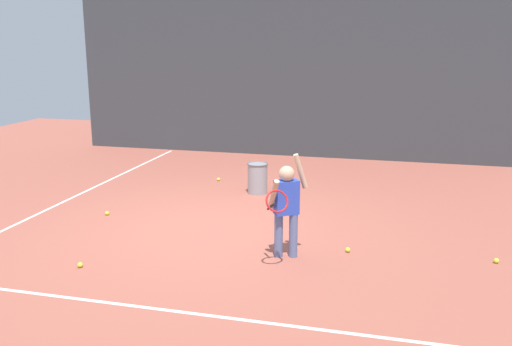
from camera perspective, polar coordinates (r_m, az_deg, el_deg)
ground_plane at (r=8.32m, az=-4.75°, el=-5.78°), size 20.00×20.00×0.00m
court_line_baseline at (r=6.18m, az=-12.66°, el=-13.13°), size 9.00×0.05×0.00m
court_line_sideline at (r=10.45m, az=-18.35°, el=-2.42°), size 0.05×9.00×0.00m
back_fence_windscreen at (r=13.37m, az=3.20°, el=10.15°), size 10.54×0.08×3.95m
fence_post_0 at (r=15.27m, az=-16.26°, el=10.33°), size 0.09×0.09×4.10m
fence_post_1 at (r=13.86m, az=-3.80°, el=10.57°), size 0.09×0.09×4.10m
fence_post_2 at (r=13.20m, az=10.65°, el=10.23°), size 0.09×0.09×4.10m
tennis_player at (r=7.05m, az=3.10°, el=-3.11°), size 0.50×0.83×1.35m
ball_hopper at (r=10.15m, az=0.16°, el=-0.51°), size 0.38×0.38×0.56m
tennis_ball_0 at (r=9.25m, az=-15.03°, el=-4.01°), size 0.07×0.07×0.07m
tennis_ball_1 at (r=7.52m, az=9.40°, el=-7.79°), size 0.07×0.07×0.07m
tennis_ball_2 at (r=11.13m, az=-3.87°, el=-0.65°), size 0.07×0.07×0.07m
tennis_ball_3 at (r=7.69m, az=23.44°, el=-8.26°), size 0.07×0.07×0.07m
tennis_ball_4 at (r=7.28m, az=-17.60°, el=-8.99°), size 0.07×0.07×0.07m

